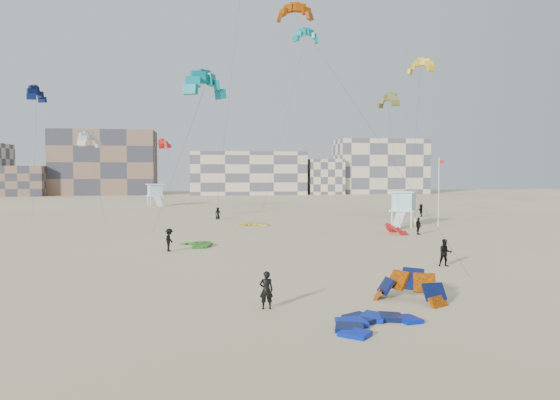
{
  "coord_description": "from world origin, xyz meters",
  "views": [
    {
      "loc": [
        -2.71,
        -25.68,
        6.52
      ],
      "look_at": [
        1.81,
        6.0,
        4.84
      ],
      "focal_mm": 35.0,
      "sensor_mm": 36.0,
      "label": 1
    }
  ],
  "objects": [
    {
      "name": "kite_ground_orange",
      "position": [
        7.5,
        0.18,
        0.0
      ],
      "size": [
        5.16,
        5.15,
        3.63
      ],
      "primitive_type": null,
      "rotation": [
        0.98,
        0.0,
        -0.71
      ],
      "color": "#CF5800",
      "rests_on": "ground"
    },
    {
      "name": "lifeguard_tower_far",
      "position": [
        -11.61,
        79.65,
        2.07
      ],
      "size": [
        3.74,
        6.16,
        4.18
      ],
      "rotation": [
        0.0,
        0.0,
        0.32
      ],
      "color": "white",
      "rests_on": "ground"
    },
    {
      "name": "kitesurfer_e",
      "position": [
        -0.65,
        48.94,
        0.82
      ],
      "size": [
        0.9,
        0.69,
        1.64
      ],
      "primitive_type": "imported",
      "rotation": [
        0.0,
        0.0,
        0.24
      ],
      "color": "black",
      "rests_on": "ground"
    },
    {
      "name": "kitesurfer_d",
      "position": [
        19.36,
        27.79,
        0.89
      ],
      "size": [
        0.58,
        1.09,
        1.78
      ],
      "primitive_type": "imported",
      "rotation": [
        0.0,
        0.0,
        1.72
      ],
      "color": "black",
      "rests_on": "ground"
    },
    {
      "name": "condo_fill_right",
      "position": [
        32.0,
        128.0,
        5.0
      ],
      "size": [
        10.0,
        10.0,
        10.0
      ],
      "primitive_type": "cube",
      "color": "beige",
      "rests_on": "ground"
    },
    {
      "name": "kite_ground_yellow",
      "position": [
        3.34,
        39.82,
        0.0
      ],
      "size": [
        3.68,
        3.86,
        0.8
      ],
      "primitive_type": null,
      "rotation": [
        0.09,
        0.0,
        -0.08
      ],
      "color": "gold",
      "rests_on": "ground"
    },
    {
      "name": "kite_fly_navy",
      "position": [
        -23.6,
        48.11,
        16.26
      ],
      "size": [
        4.08,
        7.81,
        16.5
      ],
      "rotation": [
        0.0,
        0.0,
        1.44
      ],
      "color": "#0A1143",
      "rests_on": "ground"
    },
    {
      "name": "lifeguard_tower_near",
      "position": [
        20.89,
        35.95,
        2.09
      ],
      "size": [
        4.13,
        6.34,
        4.21
      ],
      "rotation": [
        0.0,
        0.0,
        -0.58
      ],
      "color": "white",
      "rests_on": "ground"
    },
    {
      "name": "kite_fly_yellow",
      "position": [
        27.63,
        47.79,
        21.07
      ],
      "size": [
        5.44,
        9.08,
        21.47
      ],
      "rotation": [
        0.0,
        0.0,
        -0.96
      ],
      "color": "gold",
      "rests_on": "ground"
    },
    {
      "name": "kite_fly_orange",
      "position": [
        6.4,
        28.04,
        22.03
      ],
      "size": [
        6.88,
        29.5,
        22.36
      ],
      "rotation": [
        0.0,
        0.0,
        -0.32
      ],
      "color": "#CF5800",
      "rests_on": "ground"
    },
    {
      "name": "flagpole",
      "position": [
        24.93,
        35.32,
        4.28
      ],
      "size": [
        0.66,
        0.1,
        8.16
      ],
      "color": "white",
      "rests_on": "ground"
    },
    {
      "name": "condo_east",
      "position": [
        50.0,
        132.0,
        8.0
      ],
      "size": [
        26.0,
        14.0,
        16.0
      ],
      "primitive_type": "cube",
      "color": "beige",
      "rests_on": "ground"
    },
    {
      "name": "kite_ground_blue",
      "position": [
        4.45,
        -3.8,
        0.0
      ],
      "size": [
        5.46,
        5.53,
        0.72
      ],
      "primitive_type": null,
      "rotation": [
        0.05,
        0.0,
        0.55
      ],
      "color": "#0206C9",
      "rests_on": "ground"
    },
    {
      "name": "kitesurfer_b",
      "position": [
        13.75,
        9.47,
        0.95
      ],
      "size": [
        1.04,
        0.89,
        1.89
      ],
      "primitive_type": "imported",
      "rotation": [
        0.0,
        0.0,
        -0.2
      ],
      "color": "black",
      "rests_on": "ground"
    },
    {
      "name": "condo_west_b",
      "position": [
        -30.0,
        134.0,
        9.0
      ],
      "size": [
        28.0,
        14.0,
        18.0
      ],
      "primitive_type": "cube",
      "color": "brown",
      "rests_on": "ground"
    },
    {
      "name": "condo_fill_left",
      "position": [
        -50.0,
        128.0,
        4.0
      ],
      "size": [
        12.0,
        10.0,
        8.0
      ],
      "primitive_type": "cube",
      "color": "brown",
      "rests_on": "ground"
    },
    {
      "name": "kitesurfer_main",
      "position": [
        0.25,
        -0.29,
        0.91
      ],
      "size": [
        0.68,
        0.46,
        1.82
      ],
      "primitive_type": "imported",
      "rotation": [
        0.0,
        0.0,
        3.18
      ],
      "color": "black",
      "rests_on": "ground"
    },
    {
      "name": "kitesurfer_f",
      "position": [
        28.61,
        49.35,
        0.93
      ],
      "size": [
        0.85,
        1.79,
        1.85
      ],
      "primitive_type": "imported",
      "rotation": [
        0.0,
        0.0,
        -1.76
      ],
      "color": "black",
      "rests_on": "ground"
    },
    {
      "name": "kite_ground_red_far",
      "position": [
        17.33,
        28.81,
        0.0
      ],
      "size": [
        3.42,
        3.28,
        3.15
      ],
      "primitive_type": null,
      "rotation": [
        0.68,
        0.0,
        1.6
      ],
      "color": "red",
      "rests_on": "ground"
    },
    {
      "name": "kite_fly_teal_a",
      "position": [
        -2.4,
        22.81,
        13.92
      ],
      "size": [
        7.78,
        5.91,
        14.28
      ],
      "rotation": [
        0.0,
        0.0,
        0.77
      ],
      "color": "#0D949E",
      "rests_on": "ground"
    },
    {
      "name": "kite_fly_teal_b",
      "position": [
        13.46,
        58.82,
        27.45
      ],
      "size": [
        9.63,
        6.32,
        27.62
      ],
      "rotation": [
        0.0,
        0.0,
        0.23
      ],
      "color": "#0D949E",
      "rests_on": "ground"
    },
    {
      "name": "kitesurfer_c",
      "position": [
        -5.42,
        19.38,
        0.94
      ],
      "size": [
        0.97,
        1.35,
        1.88
      ],
      "primitive_type": "imported",
      "rotation": [
        0.0,
        0.0,
        1.32
      ],
      "color": "black",
      "rests_on": "ground"
    },
    {
      "name": "kite_ground_green",
      "position": [
        -3.28,
        22.3,
        0.0
      ],
      "size": [
        4.6,
        4.46,
        0.98
      ],
      "primitive_type": null,
      "rotation": [
        0.11,
        0.0,
        -1.23
      ],
      "color": "#187811",
      "rests_on": "ground"
    },
    {
      "name": "kite_fly_olive",
      "position": [
        17.97,
        33.5,
        14.33
      ],
      "size": [
        3.84,
        8.31,
        14.39
      ],
      "rotation": [
        0.0,
        0.0,
        -1.18
      ],
      "color": "brown",
      "rests_on": "ground"
    },
    {
      "name": "condo_mid",
      "position": [
        10.0,
        130.0,
        6.0
      ],
      "size": [
        32.0,
        16.0,
        12.0
      ],
      "primitive_type": "cube",
      "color": "beige",
      "rests_on": "ground"
    },
    {
      "name": "kite_fly_grey",
      "position": [
        -15.45,
        39.16,
        9.99
      ],
      "size": [
        5.22,
        9.79,
        10.36
      ],
      "rotation": [
        0.0,
        0.0,
        1.09
      ],
      "color": "white",
      "rests_on": "ground"
    },
    {
      "name": "ground",
      "position": [
        0.0,
        0.0,
        0.0
      ],
      "size": [
        320.0,
        320.0,
        0.0
      ],
      "primitive_type": "plane",
      "color": "beige",
      "rests_on": "ground"
    },
    {
      "name": "kite_fly_red",
      "position": [
        -8.55,
        60.97,
        10.71
      ],
      "size": [
        5.8,
        7.12,
        11.04
      ],
      "rotation": [
        0.0,
        0.0,
        2.06
      ],
      "color": "red",
      "rests_on": "ground"
    }
  ]
}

